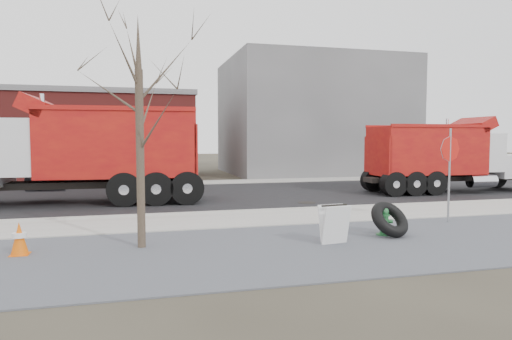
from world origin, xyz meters
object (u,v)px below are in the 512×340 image
object	(u,v)px
sandwich_board	(334,224)
dump_truck_red_a	(446,155)
truck_tire	(390,219)
dump_truck_red_b	(84,150)
stop_sign	(450,159)
fire_hydrant	(384,223)

from	to	relation	value
sandwich_board	dump_truck_red_a	distance (m)	12.51
truck_tire	dump_truck_red_b	world-z (taller)	dump_truck_red_b
stop_sign	dump_truck_red_b	distance (m)	12.76
dump_truck_red_b	fire_hydrant	bearing A→B (deg)	137.32
dump_truck_red_a	truck_tire	bearing A→B (deg)	-132.16
dump_truck_red_a	fire_hydrant	bearing A→B (deg)	-132.94
fire_hydrant	stop_sign	bearing A→B (deg)	39.43
sandwich_board	truck_tire	bearing A→B (deg)	6.50
truck_tire	sandwich_board	xyz separation A→B (m)	(-1.70, -0.42, 0.04)
sandwich_board	dump_truck_red_a	size ratio (longest dim) A/B	0.11
fire_hydrant	dump_truck_red_a	distance (m)	10.95
fire_hydrant	stop_sign	distance (m)	3.31
fire_hydrant	sandwich_board	distance (m)	1.74
fire_hydrant	dump_truck_red_b	bearing A→B (deg)	152.64
fire_hydrant	dump_truck_red_a	bearing A→B (deg)	62.88
sandwich_board	dump_truck_red_b	size ratio (longest dim) A/B	0.10
truck_tire	dump_truck_red_a	bearing A→B (deg)	46.00
fire_hydrant	truck_tire	distance (m)	0.20
sandwich_board	dump_truck_red_a	bearing A→B (deg)	34.42
truck_tire	sandwich_board	distance (m)	1.75
fire_hydrant	sandwich_board	bearing A→B (deg)	-143.14
fire_hydrant	dump_truck_red_b	world-z (taller)	dump_truck_red_b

